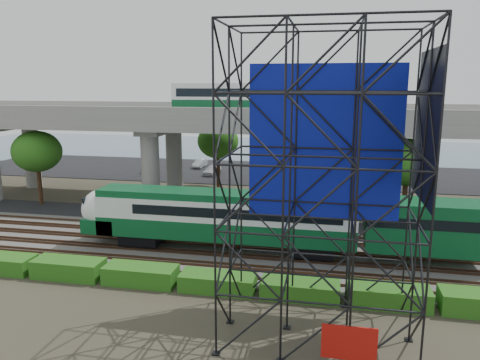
# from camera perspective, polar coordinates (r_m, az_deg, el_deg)

# --- Properties ---
(ground) EXTENTS (140.00, 140.00, 0.00)m
(ground) POSITION_cam_1_polar(r_m,az_deg,el_deg) (33.45, -2.59, -10.06)
(ground) COLOR #474233
(ground) RESTS_ON ground
(ballast_bed) EXTENTS (90.00, 12.00, 0.20)m
(ballast_bed) POSITION_cam_1_polar(r_m,az_deg,el_deg) (35.23, -1.80, -8.73)
(ballast_bed) COLOR slate
(ballast_bed) RESTS_ON ground
(service_road) EXTENTS (90.00, 5.00, 0.08)m
(service_road) POSITION_cam_1_polar(r_m,az_deg,el_deg) (43.14, 0.78, -4.93)
(service_road) COLOR black
(service_road) RESTS_ON ground
(parking_lot) EXTENTS (90.00, 18.00, 0.08)m
(parking_lot) POSITION_cam_1_polar(r_m,az_deg,el_deg) (65.74, 4.56, 0.85)
(parking_lot) COLOR black
(parking_lot) RESTS_ON ground
(harbor_water) EXTENTS (140.00, 40.00, 0.03)m
(harbor_water) POSITION_cam_1_polar(r_m,az_deg,el_deg) (87.34, 6.30, 3.51)
(harbor_water) COLOR #495D79
(harbor_water) RESTS_ON ground
(rail_tracks) EXTENTS (90.00, 9.52, 0.16)m
(rail_tracks) POSITION_cam_1_polar(r_m,az_deg,el_deg) (35.16, -1.81, -8.45)
(rail_tracks) COLOR #472D1E
(rail_tracks) RESTS_ON ballast_bed
(commuter_train) EXTENTS (29.30, 3.06, 4.30)m
(commuter_train) POSITION_cam_1_polar(r_m,az_deg,el_deg) (33.96, 1.55, -4.57)
(commuter_train) COLOR black
(commuter_train) RESTS_ON rail_tracks
(overpass) EXTENTS (80.00, 12.00, 12.40)m
(overpass) POSITION_cam_1_polar(r_m,az_deg,el_deg) (46.96, 1.84, 6.60)
(overpass) COLOR #9E9B93
(overpass) RESTS_ON ground
(scaffold_tower) EXTENTS (9.36, 6.36, 15.00)m
(scaffold_tower) POSITION_cam_1_polar(r_m,az_deg,el_deg) (22.69, 9.92, -1.02)
(scaffold_tower) COLOR black
(scaffold_tower) RESTS_ON ground
(hedge_strip) EXTENTS (34.60, 1.80, 1.20)m
(hedge_strip) POSITION_cam_1_polar(r_m,az_deg,el_deg) (29.16, -2.72, -12.26)
(hedge_strip) COLOR #235B14
(hedge_strip) RESTS_ON ground
(trees) EXTENTS (40.94, 16.94, 7.69)m
(trees) POSITION_cam_1_polar(r_m,az_deg,el_deg) (48.37, -3.41, 3.59)
(trees) COLOR #382314
(trees) RESTS_ON ground
(suv) EXTENTS (4.91, 2.44, 1.34)m
(suv) POSITION_cam_1_polar(r_m,az_deg,el_deg) (44.49, -9.46, -3.62)
(suv) COLOR black
(suv) RESTS_ON service_road
(parked_cars) EXTENTS (37.35, 9.59, 1.26)m
(parked_cars) POSITION_cam_1_polar(r_m,az_deg,el_deg) (65.12, 4.59, 1.33)
(parked_cars) COLOR silver
(parked_cars) RESTS_ON parking_lot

